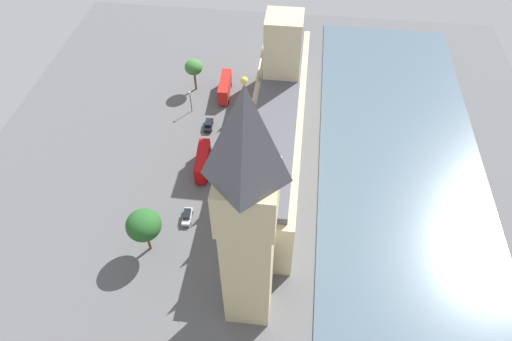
{
  "coord_description": "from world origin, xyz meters",
  "views": [
    {
      "loc": [
        -6.4,
        75.38,
        76.88
      ],
      "look_at": [
        1.0,
        13.3,
        8.6
      ],
      "focal_mm": 32.03,
      "sensor_mm": 36.0,
      "label": 1
    }
  ],
  "objects_px": {
    "pedestrian_leading": "(257,92)",
    "street_lamp_near_tower": "(190,98)",
    "double_decker_bus_opposite_hall": "(203,161)",
    "clock_tower": "(247,219)",
    "parliament_building": "(277,123)",
    "car_silver_kerbside": "(187,216)",
    "plane_tree_midblock": "(194,67)",
    "car_black_corner": "(209,125)",
    "plane_tree_trailing": "(144,225)",
    "pedestrian_by_river_gate": "(252,117)",
    "pedestrian_under_trees": "(239,165)",
    "double_decker_bus_far_end": "(225,87)"
  },
  "relations": [
    {
      "from": "parliament_building",
      "to": "double_decker_bus_opposite_hall",
      "type": "xyz_separation_m",
      "value": [
        15.91,
        8.07,
        -6.12
      ]
    },
    {
      "from": "parliament_building",
      "to": "pedestrian_leading",
      "type": "bearing_deg",
      "value": -71.61
    },
    {
      "from": "clock_tower",
      "to": "double_decker_bus_far_end",
      "type": "bearing_deg",
      "value": -76.54
    },
    {
      "from": "parliament_building",
      "to": "car_silver_kerbside",
      "type": "bearing_deg",
      "value": 53.55
    },
    {
      "from": "car_black_corner",
      "to": "pedestrian_under_trees",
      "type": "xyz_separation_m",
      "value": [
        -9.46,
        12.5,
        -0.14
      ]
    },
    {
      "from": "pedestrian_leading",
      "to": "plane_tree_trailing",
      "type": "distance_m",
      "value": 53.7
    },
    {
      "from": "parliament_building",
      "to": "clock_tower",
      "type": "height_order",
      "value": "clock_tower"
    },
    {
      "from": "parliament_building",
      "to": "street_lamp_near_tower",
      "type": "height_order",
      "value": "parliament_building"
    },
    {
      "from": "plane_tree_midblock",
      "to": "double_decker_bus_opposite_hall",
      "type": "bearing_deg",
      "value": 105.06
    },
    {
      "from": "car_silver_kerbside",
      "to": "pedestrian_leading",
      "type": "distance_m",
      "value": 44.1
    },
    {
      "from": "plane_tree_trailing",
      "to": "clock_tower",
      "type": "bearing_deg",
      "value": 155.89
    },
    {
      "from": "pedestrian_by_river_gate",
      "to": "street_lamp_near_tower",
      "type": "height_order",
      "value": "street_lamp_near_tower"
    },
    {
      "from": "clock_tower",
      "to": "street_lamp_near_tower",
      "type": "bearing_deg",
      "value": -67.15
    },
    {
      "from": "double_decker_bus_opposite_hall",
      "to": "pedestrian_under_trees",
      "type": "distance_m",
      "value": 8.37
    },
    {
      "from": "parliament_building",
      "to": "car_silver_kerbside",
      "type": "height_order",
      "value": "parliament_building"
    },
    {
      "from": "pedestrian_by_river_gate",
      "to": "car_silver_kerbside",
      "type": "bearing_deg",
      "value": 107.5
    },
    {
      "from": "pedestrian_under_trees",
      "to": "plane_tree_trailing",
      "type": "relative_size",
      "value": 0.16
    },
    {
      "from": "plane_tree_midblock",
      "to": "street_lamp_near_tower",
      "type": "xyz_separation_m",
      "value": [
        -0.83,
        9.26,
        -2.64
      ]
    },
    {
      "from": "double_decker_bus_opposite_hall",
      "to": "car_silver_kerbside",
      "type": "bearing_deg",
      "value": 83.3
    },
    {
      "from": "car_silver_kerbside",
      "to": "plane_tree_trailing",
      "type": "height_order",
      "value": "plane_tree_trailing"
    },
    {
      "from": "double_decker_bus_far_end",
      "to": "pedestrian_leading",
      "type": "distance_m",
      "value": 8.82
    },
    {
      "from": "pedestrian_by_river_gate",
      "to": "car_black_corner",
      "type": "bearing_deg",
      "value": 56.36
    },
    {
      "from": "clock_tower",
      "to": "plane_tree_trailing",
      "type": "bearing_deg",
      "value": -24.11
    },
    {
      "from": "pedestrian_leading",
      "to": "street_lamp_near_tower",
      "type": "bearing_deg",
      "value": -14.24
    },
    {
      "from": "double_decker_bus_opposite_hall",
      "to": "plane_tree_trailing",
      "type": "xyz_separation_m",
      "value": [
        6.23,
        22.16,
        5.09
      ]
    },
    {
      "from": "pedestrian_by_river_gate",
      "to": "plane_tree_trailing",
      "type": "bearing_deg",
      "value": 103.15
    },
    {
      "from": "pedestrian_leading",
      "to": "plane_tree_trailing",
      "type": "xyz_separation_m",
      "value": [
        15.23,
        51.02,
        7.02
      ]
    },
    {
      "from": "double_decker_bus_far_end",
      "to": "plane_tree_midblock",
      "type": "distance_m",
      "value": 9.52
    },
    {
      "from": "car_silver_kerbside",
      "to": "plane_tree_midblock",
      "type": "distance_m",
      "value": 44.34
    },
    {
      "from": "car_black_corner",
      "to": "parliament_building",
      "type": "bearing_deg",
      "value": 156.73
    },
    {
      "from": "pedestrian_leading",
      "to": "car_silver_kerbside",
      "type": "bearing_deg",
      "value": 33.88
    },
    {
      "from": "car_silver_kerbside",
      "to": "pedestrian_by_river_gate",
      "type": "bearing_deg",
      "value": -109.84
    },
    {
      "from": "street_lamp_near_tower",
      "to": "car_silver_kerbside",
      "type": "bearing_deg",
      "value": 100.75
    },
    {
      "from": "car_black_corner",
      "to": "plane_tree_midblock",
      "type": "distance_m",
      "value": 17.33
    },
    {
      "from": "car_black_corner",
      "to": "pedestrian_by_river_gate",
      "type": "relative_size",
      "value": 3.05
    },
    {
      "from": "double_decker_bus_far_end",
      "to": "pedestrian_under_trees",
      "type": "distance_m",
      "value": 27.04
    },
    {
      "from": "pedestrian_under_trees",
      "to": "street_lamp_near_tower",
      "type": "distance_m",
      "value": 23.81
    },
    {
      "from": "double_decker_bus_far_end",
      "to": "car_black_corner",
      "type": "distance_m",
      "value": 13.67
    },
    {
      "from": "pedestrian_under_trees",
      "to": "plane_tree_trailing",
      "type": "bearing_deg",
      "value": 167.22
    },
    {
      "from": "pedestrian_leading",
      "to": "street_lamp_near_tower",
      "type": "xyz_separation_m",
      "value": [
        16.0,
        9.01,
        3.67
      ]
    },
    {
      "from": "plane_tree_trailing",
      "to": "pedestrian_under_trees",
      "type": "bearing_deg",
      "value": -120.78
    },
    {
      "from": "double_decker_bus_opposite_hall",
      "to": "plane_tree_midblock",
      "type": "distance_m",
      "value": 30.46
    },
    {
      "from": "car_silver_kerbside",
      "to": "plane_tree_trailing",
      "type": "bearing_deg",
      "value": 50.48
    },
    {
      "from": "plane_tree_trailing",
      "to": "street_lamp_near_tower",
      "type": "height_order",
      "value": "plane_tree_trailing"
    },
    {
      "from": "double_decker_bus_opposite_hall",
      "to": "pedestrian_leading",
      "type": "distance_m",
      "value": 30.29
    },
    {
      "from": "plane_tree_midblock",
      "to": "street_lamp_near_tower",
      "type": "relative_size",
      "value": 1.45
    },
    {
      "from": "pedestrian_by_river_gate",
      "to": "plane_tree_trailing",
      "type": "relative_size",
      "value": 0.15
    },
    {
      "from": "double_decker_bus_opposite_hall",
      "to": "clock_tower",
      "type": "bearing_deg",
      "value": 110.4
    },
    {
      "from": "car_black_corner",
      "to": "car_silver_kerbside",
      "type": "distance_m",
      "value": 28.41
    },
    {
      "from": "clock_tower",
      "to": "street_lamp_near_tower",
      "type": "xyz_separation_m",
      "value": [
        21.64,
        -51.34,
        -21.17
      ]
    }
  ]
}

